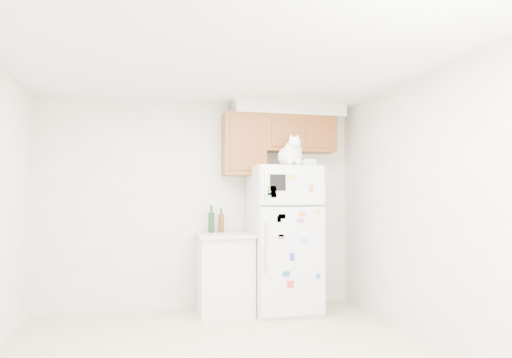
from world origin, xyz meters
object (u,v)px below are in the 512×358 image
object	(u,v)px
base_counter	(225,273)
cat	(291,154)
storage_box_front	(308,163)
bottle_amber	(221,220)
refrigerator	(284,239)
storage_box_back	(291,163)
bottle_green	(211,219)

from	to	relation	value
base_counter	cat	world-z (taller)	cat
storage_box_front	bottle_amber	world-z (taller)	storage_box_front
refrigerator	storage_box_back	size ratio (longest dim) A/B	9.44
base_counter	storage_box_back	distance (m)	1.51
base_counter	storage_box_back	bearing A→B (deg)	-2.42
bottle_green	storage_box_front	bearing A→B (deg)	-15.32
storage_box_back	refrigerator	bearing A→B (deg)	-161.98
cat	storage_box_front	bearing A→B (deg)	26.36
refrigerator	bottle_amber	world-z (taller)	refrigerator
refrigerator	bottle_green	bearing A→B (deg)	165.61
cat	storage_box_back	distance (m)	0.28
storage_box_back	cat	bearing A→B (deg)	-110.00
cat	storage_box_front	size ratio (longest dim) A/B	3.29
refrigerator	bottle_green	size ratio (longest dim) A/B	5.26
base_counter	cat	xyz separation A→B (m)	(0.72, -0.29, 1.37)
base_counter	bottle_amber	bearing A→B (deg)	95.58
storage_box_front	bottle_amber	distance (m)	1.25
refrigerator	bottle_green	world-z (taller)	refrigerator
base_counter	cat	distance (m)	1.57
storage_box_front	base_counter	bearing A→B (deg)	167.66
refrigerator	storage_box_front	xyz separation A→B (m)	(0.28, -0.09, 0.89)
base_counter	cat	bearing A→B (deg)	-22.13
base_counter	bottle_green	world-z (taller)	bottle_green
bottle_green	refrigerator	bearing A→B (deg)	-14.39
refrigerator	storage_box_front	world-z (taller)	storage_box_front
storage_box_back	bottle_amber	size ratio (longest dim) A/B	0.62
cat	bottle_green	world-z (taller)	cat
storage_box_front	bottle_green	size ratio (longest dim) A/B	0.46
refrigerator	bottle_green	distance (m)	0.89
cat	storage_box_back	xyz separation A→B (m)	(0.08, 0.26, -0.08)
cat	refrigerator	bearing A→B (deg)	96.73
bottle_green	base_counter	bearing A→B (deg)	-44.62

